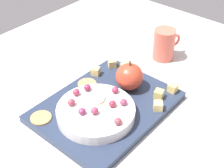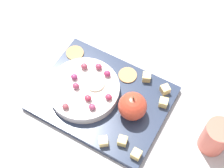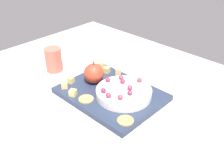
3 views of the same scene
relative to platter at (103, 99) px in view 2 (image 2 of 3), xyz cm
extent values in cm
cube|color=#B1B0AE|center=(4.83, 1.90, -3.28)|extent=(114.25, 101.25, 4.70)
cube|color=#27324A|center=(0.00, 0.00, 0.00)|extent=(33.12, 25.29, 1.87)
cylinder|color=white|center=(-4.84, -1.08, 2.23)|extent=(18.27, 18.27, 2.59)
sphere|color=#BC3D28|center=(8.67, -0.30, 4.47)|extent=(7.07, 7.07, 7.07)
cylinder|color=brown|center=(8.67, -0.30, 8.61)|extent=(0.50, 0.50, 1.20)
cube|color=#E6C771|center=(7.41, 10.32, 1.99)|extent=(2.76, 2.76, 2.11)
cube|color=#E3C478|center=(6.51, -10.72, 1.99)|extent=(2.97, 2.97, 2.11)
cube|color=#E3C46A|center=(10.39, -8.39, 1.99)|extent=(2.54, 2.54, 2.11)
cube|color=#E4C374|center=(13.21, 9.33, 1.99)|extent=(2.96, 2.96, 2.11)
cube|color=#ECC86E|center=(14.72, -9.70, 1.99)|extent=(2.11, 2.11, 2.11)
cube|color=#EAD174|center=(14.44, 5.68, 1.99)|extent=(2.56, 2.56, 2.11)
cylinder|color=#A98251|center=(-13.68, 8.13, 1.13)|extent=(4.93, 4.93, 0.40)
cylinder|color=tan|center=(2.54, 8.91, 1.13)|extent=(4.93, 4.93, 0.40)
ellipsoid|color=#8C3757|center=(0.20, -5.20, 4.26)|extent=(1.80, 1.62, 1.48)
ellipsoid|color=#972C48|center=(2.33, -0.88, 4.30)|extent=(1.80, 1.62, 1.55)
ellipsoid|color=#902750|center=(-1.36, 4.84, 4.35)|extent=(1.80, 1.62, 1.65)
ellipsoid|color=#94394C|center=(-7.71, 3.85, 4.36)|extent=(1.80, 1.62, 1.68)
ellipsoid|color=#943755|center=(-6.38, -2.21, 4.37)|extent=(1.80, 1.62, 1.70)
ellipsoid|color=#93314D|center=(-4.40, 5.64, 4.36)|extent=(1.80, 1.62, 1.67)
ellipsoid|color=#972C40|center=(-1.94, -3.65, 4.31)|extent=(1.80, 1.62, 1.57)
ellipsoid|color=#842D57|center=(-8.23, -0.09, 4.24)|extent=(1.80, 1.62, 1.44)
ellipsoid|color=brown|center=(-5.51, -8.25, 4.26)|extent=(1.80, 1.62, 1.48)
cylinder|color=#F4E7B7|center=(-2.68, 1.14, 3.82)|extent=(4.71, 4.71, 0.60)
cylinder|color=#E46450|center=(28.95, 2.41, 3.79)|extent=(6.40, 6.40, 9.45)
camera|label=1|loc=(-44.19, -39.46, 52.71)|focal=51.49mm
camera|label=2|loc=(22.76, -35.24, 77.23)|focal=54.25mm
camera|label=3|loc=(-51.22, 52.77, 49.95)|focal=41.95mm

